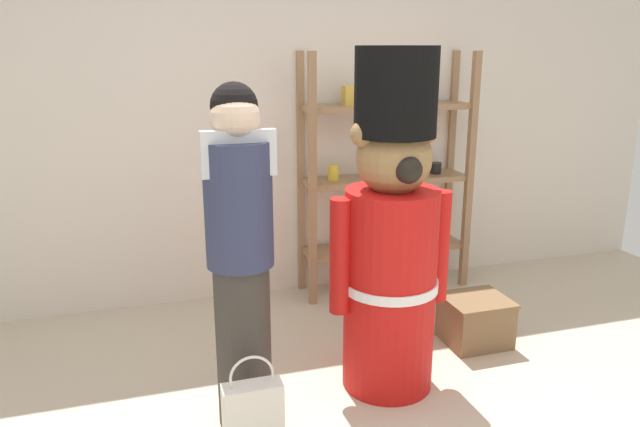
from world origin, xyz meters
TOP-DOWN VIEW (x-y plane):
  - back_wall at (0.00, 2.20)m, footprint 6.40×0.12m
  - merchandise_shelf at (0.81, 1.98)m, footprint 1.25×0.35m
  - teddy_bear_guard at (0.30, 0.70)m, footprint 0.65×0.50m
  - person_shopper at (-0.49, 0.60)m, footprint 0.32×0.31m
  - shopping_bag at (-0.51, 0.28)m, footprint 0.26×0.10m
  - display_crate at (1.00, 0.98)m, footprint 0.38×0.35m

SIDE VIEW (x-z plane):
  - display_crate at x=1.00m, z-range 0.00..0.29m
  - shopping_bag at x=-0.51m, z-range -0.06..0.46m
  - teddy_bear_guard at x=0.30m, z-range -0.06..1.71m
  - merchandise_shelf at x=0.81m, z-range -0.01..1.73m
  - person_shopper at x=-0.49m, z-range 0.05..1.67m
  - back_wall at x=0.00m, z-range 0.00..2.60m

